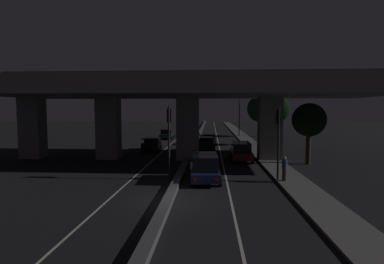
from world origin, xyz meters
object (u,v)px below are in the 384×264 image
pedestrian_on_sidewalk (284,169)px  car_dark_green_third (206,144)px  traffic_light_right_of_median (278,131)px  car_dark_red_second (241,151)px  car_grey_fourth (209,139)px  car_dark_blue_lead (205,167)px  car_dark_green_second_oncoming (167,134)px  motorcycle_black_filtering_near (192,170)px  traffic_light_left_of_median (169,129)px  street_lamp (237,111)px  car_black_lead_oncoming (152,144)px  motorcycle_white_filtering_mid (194,158)px

pedestrian_on_sidewalk → car_dark_green_third: bearing=109.7°
traffic_light_right_of_median → car_dark_green_third: (-5.09, 14.81, -2.65)m
car_dark_red_second → car_grey_fourth: 13.43m
car_dark_red_second → car_dark_green_third: (-3.39, 6.99, -0.16)m
car_dark_blue_lead → car_dark_green_second_oncoming: bearing=11.4°
motorcycle_black_filtering_near → traffic_light_right_of_median: bearing=-88.6°
motorcycle_black_filtering_near → car_dark_green_second_oncoming: bearing=15.4°
car_dark_green_second_oncoming → motorcycle_black_filtering_near: car_dark_green_second_oncoming is taller
car_dark_red_second → motorcycle_black_filtering_near: 8.67m
car_dark_red_second → car_dark_green_second_oncoming: size_ratio=1.08×
traffic_light_left_of_median → street_lamp: street_lamp is taller
street_lamp → car_grey_fourth: size_ratio=1.70×
street_lamp → pedestrian_on_sidewalk: street_lamp is taller
car_dark_green_third → car_black_lead_oncoming: (-6.30, -0.76, 0.01)m
car_dark_red_second → traffic_light_left_of_median: bearing=144.6°
traffic_light_right_of_median → traffic_light_left_of_median: bearing=-180.0°
car_grey_fourth → car_dark_green_third: bearing=176.5°
traffic_light_right_of_median → motorcycle_white_filtering_mid: (-5.97, 5.42, -2.84)m
traffic_light_right_of_median → car_dark_red_second: (-1.69, 7.82, -2.49)m
car_dark_green_second_oncoming → motorcycle_white_filtering_mid: 22.78m
car_dark_red_second → motorcycle_white_filtering_mid: bearing=120.0°
traffic_light_left_of_median → car_black_lead_oncoming: bearing=105.8°
street_lamp → car_black_lead_oncoming: 21.93m
car_dark_green_third → motorcycle_white_filtering_mid: size_ratio=2.44×
car_dark_green_third → traffic_light_right_of_median: bearing=-163.7°
car_grey_fourth → car_dark_green_second_oncoming: car_dark_green_second_oncoming is taller
street_lamp → car_dark_green_third: (-5.11, -17.58, -3.79)m
car_dark_red_second → car_black_lead_oncoming: (-9.69, 6.23, -0.15)m
car_dark_blue_lead → traffic_light_right_of_median: bearing=-88.9°
traffic_light_left_of_median → car_grey_fourth: traffic_light_left_of_median is taller
car_dark_green_third → car_dark_blue_lead: bearing=178.0°
motorcycle_black_filtering_near → motorcycle_white_filtering_mid: bearing=5.1°
car_dark_green_third → car_dark_green_second_oncoming: bearing=24.8°
car_grey_fourth → motorcycle_black_filtering_near: bearing=176.3°
car_dark_blue_lead → car_dark_green_second_oncoming: car_dark_blue_lead is taller
car_grey_fourth → pedestrian_on_sidewalk: bearing=-167.3°
traffic_light_left_of_median → car_dark_blue_lead: size_ratio=1.20×
traffic_light_right_of_median → motorcycle_black_filtering_near: 6.45m
car_dark_red_second → street_lamp: bearing=-3.3°
car_black_lead_oncoming → motorcycle_white_filtering_mid: car_black_lead_oncoming is taller
car_grey_fourth → motorcycle_white_filtering_mid: size_ratio=2.44×
car_dark_green_third → motorcycle_black_filtering_near: car_dark_green_third is taller
car_dark_red_second → car_black_lead_oncoming: size_ratio=1.11×
traffic_light_right_of_median → car_black_lead_oncoming: bearing=129.0°
car_black_lead_oncoming → car_dark_green_second_oncoming: bearing=179.4°
car_grey_fourth → traffic_light_left_of_median: bearing=172.0°
traffic_light_right_of_median → car_dark_green_second_oncoming: (-11.67, 27.47, -2.59)m
traffic_light_right_of_median → car_dark_red_second: size_ratio=1.13×
car_grey_fourth → pedestrian_on_sidewalk: 21.90m
car_dark_red_second → car_dark_green_second_oncoming: bearing=27.6°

